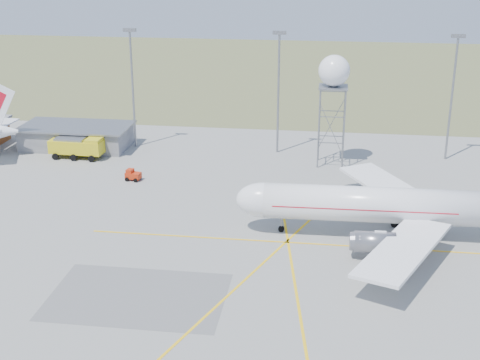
# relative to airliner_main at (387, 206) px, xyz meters

# --- Properties ---
(grass_strip) EXTENTS (400.00, 120.00, 0.03)m
(grass_strip) POSITION_rel_airliner_main_xyz_m (-5.99, 106.66, -4.02)
(grass_strip) COLOR #5E6D3C
(grass_strip) RESTS_ON ground
(building_grey) EXTENTS (19.00, 10.00, 3.90)m
(building_grey) POSITION_rel_airliner_main_xyz_m (-50.99, 30.66, -2.06)
(building_grey) COLOR gray
(building_grey) RESTS_ON ground
(mast_a) EXTENTS (2.20, 0.50, 20.50)m
(mast_a) POSITION_rel_airliner_main_xyz_m (-40.99, 32.66, 8.03)
(mast_a) COLOR gray
(mast_a) RESTS_ON ground
(mast_b) EXTENTS (2.20, 0.50, 20.50)m
(mast_b) POSITION_rel_airliner_main_xyz_m (-15.99, 32.66, 8.03)
(mast_b) COLOR gray
(mast_b) RESTS_ON ground
(mast_c) EXTENTS (2.20, 0.50, 20.50)m
(mast_c) POSITION_rel_airliner_main_xyz_m (12.01, 32.66, 8.03)
(mast_c) COLOR gray
(mast_c) RESTS_ON ground
(airliner_main) EXTENTS (38.72, 37.67, 13.18)m
(airliner_main) POSITION_rel_airliner_main_xyz_m (0.00, 0.00, 0.00)
(airliner_main) COLOR white
(airliner_main) RESTS_ON ground
(radar_tower) EXTENTS (4.89, 4.89, 17.71)m
(radar_tower) POSITION_rel_airliner_main_xyz_m (-6.98, 27.25, 5.90)
(radar_tower) COLOR gray
(radar_tower) RESTS_ON ground
(fire_truck) EXTENTS (9.06, 3.95, 3.57)m
(fire_truck) POSITION_rel_airliner_main_xyz_m (-48.53, 24.82, -2.32)
(fire_truck) COLOR gold
(fire_truck) RESTS_ON ground
(baggage_tug) EXTENTS (2.42, 2.09, 1.71)m
(baggage_tug) POSITION_rel_airliner_main_xyz_m (-36.44, 15.53, -3.39)
(baggage_tug) COLOR red
(baggage_tug) RESTS_ON ground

